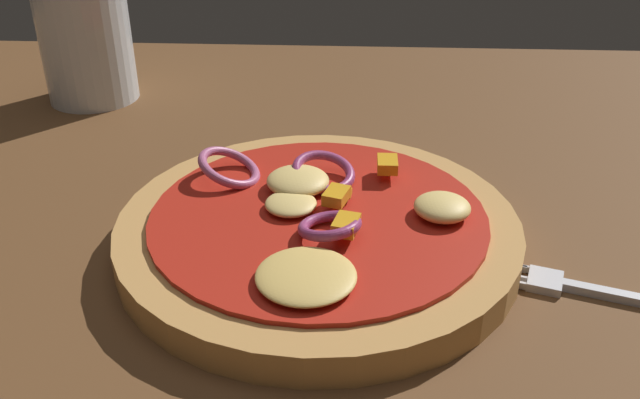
{
  "coord_description": "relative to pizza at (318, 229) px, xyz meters",
  "views": [
    {
      "loc": [
        0.04,
        -0.32,
        0.26
      ],
      "look_at": [
        0.02,
        0.04,
        0.06
      ],
      "focal_mm": 38.78,
      "sensor_mm": 36.0,
      "label": 1
    }
  ],
  "objects": [
    {
      "name": "fork",
      "position": [
        0.15,
        -0.04,
        -0.01
      ],
      "size": [
        0.16,
        0.06,
        0.01
      ],
      "color": "silver",
      "rests_on": "dining_table"
    },
    {
      "name": "beer_glass",
      "position": [
        -0.21,
        0.23,
        0.03
      ],
      "size": [
        0.08,
        0.08,
        0.11
      ],
      "color": "silver",
      "rests_on": "dining_table"
    },
    {
      "name": "pizza",
      "position": [
        0.0,
        0.0,
        0.0
      ],
      "size": [
        0.23,
        0.23,
        0.04
      ],
      "color": "tan",
      "rests_on": "dining_table"
    },
    {
      "name": "dining_table",
      "position": [
        -0.02,
        -0.02,
        -0.03
      ],
      "size": [
        1.13,
        0.81,
        0.04
      ],
      "color": "brown",
      "rests_on": "ground"
    }
  ]
}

